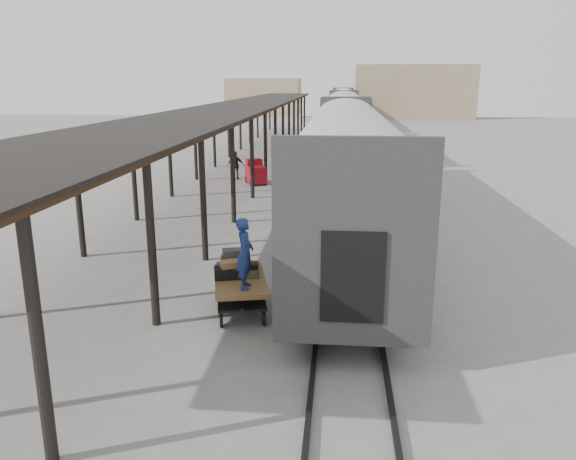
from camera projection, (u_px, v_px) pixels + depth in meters
The scene contains 11 objects.
ground at pixel (229, 295), 15.18m from camera, with size 160.00×160.00×0.00m, color slate.
train at pixel (344, 117), 46.72m from camera, with size 3.45×76.01×4.01m.
canopy at pixel (246, 106), 37.54m from camera, with size 4.90×64.30×4.15m.
rails at pixel (343, 148), 47.59m from camera, with size 1.54×150.00×0.12m.
building_far at pixel (412, 92), 87.96m from camera, with size 18.00×10.00×8.00m, color tan.
building_left at pixel (264, 97), 94.19m from camera, with size 12.00×8.00×6.00m, color tan.
baggage_cart at pixel (240, 286), 14.03m from camera, with size 1.75×2.62×0.86m.
suitcase_stack at pixel (235, 266), 14.21m from camera, with size 1.19×1.22×0.60m.
luggage_tug at pixel (256, 173), 31.46m from camera, with size 1.41×1.75×1.34m.
porter at pixel (245, 253), 13.11m from camera, with size 0.62×0.41×1.70m, color navy.
pedestrian at pixel (236, 165), 32.81m from camera, with size 0.97×0.40×1.66m, color black.
Camera 1 is at (2.91, -14.00, 5.61)m, focal length 35.00 mm.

